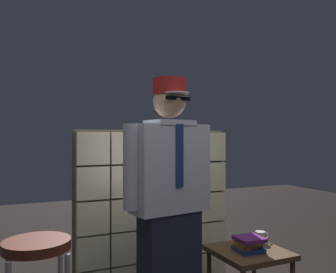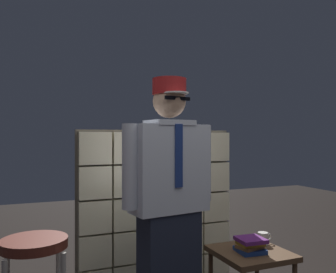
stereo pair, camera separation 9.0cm
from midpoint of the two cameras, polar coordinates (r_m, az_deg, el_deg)
name	(u,v)px [view 1 (the left image)]	position (r m, az deg, el deg)	size (l,w,h in m)	color
glass_block_wall	(156,211)	(3.15, -2.82, -12.06)	(1.43, 0.10, 1.43)	beige
standing_person	(170,201)	(2.43, -0.82, -10.48)	(0.70, 0.33, 1.75)	#1E2333
side_table	(249,258)	(2.86, 12.17, -18.82)	(0.52, 0.52, 0.50)	#513823
book_stack	(249,244)	(2.77, 12.10, -16.80)	(0.21, 0.22, 0.11)	navy
coffee_mug	(261,237)	(3.00, 14.04, -15.67)	(0.13, 0.08, 0.09)	silver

